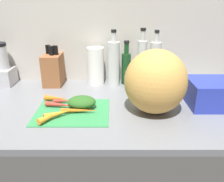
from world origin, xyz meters
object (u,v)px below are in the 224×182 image
(bottle_0, at_px, (113,63))
(carrot_4, at_px, (55,98))
(carrot_6, at_px, (52,116))
(blender_appliance, at_px, (0,67))
(winter_squash, at_px, (155,82))
(paper_towel_roll, at_px, (95,66))
(bottle_3, at_px, (154,63))
(carrot_5, at_px, (61,105))
(carrot_1, at_px, (80,105))
(cutting_board, at_px, (72,111))
(carrot_3, at_px, (64,101))
(carrot_0, at_px, (57,114))
(bottle_1, at_px, (125,67))
(carrot_2, at_px, (79,110))
(dish_rack, at_px, (214,93))
(bottle_2, at_px, (141,61))
(knife_block, at_px, (52,69))

(bottle_0, bearing_deg, carrot_4, -138.90)
(carrot_6, height_order, blender_appliance, blender_appliance)
(winter_squash, relative_size, paper_towel_roll, 1.30)
(bottle_3, bearing_deg, carrot_5, -145.19)
(carrot_4, relative_size, blender_appliance, 0.47)
(carrot_1, distance_m, carrot_5, 0.09)
(cutting_board, bearing_deg, carrot_3, 120.70)
(carrot_0, height_order, carrot_6, carrot_0)
(paper_towel_roll, bearing_deg, bottle_1, 3.29)
(carrot_1, relative_size, carrot_2, 0.71)
(carrot_1, bearing_deg, dish_rack, 4.45)
(bottle_0, bearing_deg, carrot_0, -120.14)
(carrot_2, relative_size, carrot_3, 1.51)
(carrot_1, relative_size, paper_towel_roll, 0.54)
(bottle_1, height_order, bottle_3, bottle_3)
(carrot_0, bearing_deg, carrot_2, 24.07)
(bottle_3, height_order, dish_rack, bottle_3)
(carrot_1, distance_m, bottle_0, 0.41)
(carrot_3, height_order, carrot_6, carrot_6)
(blender_appliance, bearing_deg, bottle_3, 0.67)
(carrot_4, bearing_deg, carrot_6, -82.23)
(bottle_0, xyz_separation_m, dish_rack, (0.51, -0.30, -0.08))
(carrot_5, distance_m, bottle_1, 0.51)
(carrot_5, height_order, blender_appliance, blender_appliance)
(bottle_1, relative_size, bottle_2, 0.78)
(winter_squash, distance_m, bottle_1, 0.41)
(carrot_6, distance_m, bottle_1, 0.61)
(cutting_board, distance_m, bottle_1, 0.50)
(carrot_2, height_order, blender_appliance, blender_appliance)
(carrot_1, relative_size, dish_rack, 0.47)
(carrot_2, relative_size, paper_towel_roll, 0.76)
(carrot_5, bearing_deg, bottle_0, 52.81)
(paper_towel_roll, bearing_deg, bottle_0, -7.92)
(blender_appliance, bearing_deg, paper_towel_roll, 1.05)
(carrot_5, bearing_deg, dish_rack, 3.26)
(carrot_5, bearing_deg, carrot_3, 84.58)
(carrot_0, relative_size, carrot_3, 1.09)
(carrot_3, bearing_deg, carrot_6, -98.08)
(bottle_3, bearing_deg, paper_towel_roll, -179.94)
(carrot_4, height_order, bottle_2, bottle_2)
(carrot_1, xyz_separation_m, carrot_3, (-0.09, 0.06, -0.00))
(carrot_0, bearing_deg, carrot_5, 91.77)
(cutting_board, bearing_deg, paper_towel_roll, 77.25)
(carrot_3, bearing_deg, carrot_1, -35.43)
(carrot_5, relative_size, winter_squash, 0.56)
(carrot_1, bearing_deg, knife_block, 120.03)
(carrot_1, distance_m, blender_appliance, 0.65)
(winter_squash, bearing_deg, blender_appliance, 157.42)
(carrot_1, relative_size, carrot_6, 0.84)
(carrot_1, height_order, carrot_3, carrot_1)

